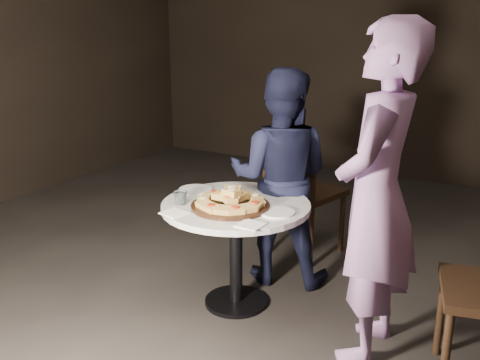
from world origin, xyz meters
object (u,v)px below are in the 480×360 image
at_px(table, 236,222).
at_px(water_glass, 181,198).
at_px(serving_board, 230,206).
at_px(chair_far, 299,185).
at_px(diner_navy, 280,178).
at_px(diner_teal, 377,197).
at_px(focaccia_pile, 231,199).

xyz_separation_m(table, water_glass, (-0.27, -0.18, 0.16)).
height_order(serving_board, chair_far, chair_far).
bearing_deg(serving_board, diner_navy, 84.57).
xyz_separation_m(diner_navy, diner_teal, (0.79, -0.55, 0.15)).
relative_size(table, diner_teal, 0.62).
bearing_deg(diner_teal, chair_far, -139.93).
relative_size(diner_navy, diner_teal, 0.83).
bearing_deg(diner_navy, serving_board, 69.27).
xyz_separation_m(serving_board, chair_far, (0.03, 0.94, -0.12)).
bearing_deg(serving_board, focaccia_pile, -6.93).
bearing_deg(focaccia_pile, serving_board, 173.07).
distance_m(table, diner_navy, 0.50).
bearing_deg(table, diner_teal, -5.41).
distance_m(serving_board, chair_far, 0.94).
bearing_deg(focaccia_pile, diner_navy, 84.70).
bearing_deg(water_glass, diner_navy, 62.30).
bearing_deg(focaccia_pile, table, 99.90).
distance_m(focaccia_pile, diner_teal, 0.86).
xyz_separation_m(table, diner_navy, (0.07, 0.47, 0.17)).
xyz_separation_m(table, chair_far, (0.04, 0.85, 0.02)).
xyz_separation_m(water_glass, chair_far, (0.32, 1.03, -0.15)).
relative_size(table, diner_navy, 0.75).
distance_m(serving_board, water_glass, 0.30).
relative_size(table, water_glass, 12.76).
height_order(table, serving_board, serving_board).
height_order(serving_board, focaccia_pile, focaccia_pile).
xyz_separation_m(serving_board, diner_navy, (0.05, 0.56, 0.04)).
bearing_deg(chair_far, serving_board, 102.93).
bearing_deg(chair_far, diner_teal, 145.88).
bearing_deg(focaccia_pile, water_glass, -162.09).
relative_size(table, focaccia_pile, 2.58).
distance_m(table, focaccia_pile, 0.20).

